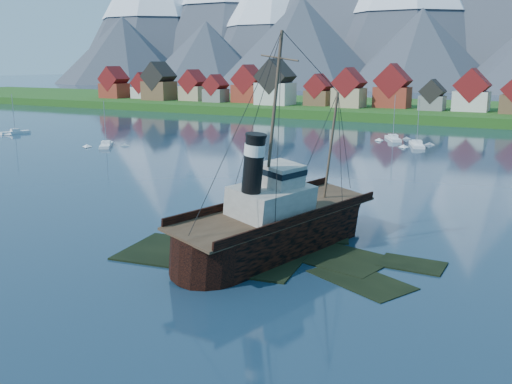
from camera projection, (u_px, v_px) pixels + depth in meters
The scene contains 10 objects.
ground at pixel (248, 255), 56.62m from camera, with size 1400.00×1400.00×0.00m, color #172D40.
shoal at pixel (273, 255), 57.71m from camera, with size 31.71×21.24×1.14m.
shore_bank at pixel (483, 116), 202.15m from camera, with size 600.00×80.00×3.20m, color #1E4313.
seawall at pixel (465, 127), 169.62m from camera, with size 600.00×2.50×2.00m, color #3F3D38.
town at pixel (378, 91), 200.36m from camera, with size 250.96×16.69×17.30m.
tugboat_wreck at pixel (282, 220), 58.48m from camera, with size 6.68×28.78×22.81m.
sailboat_a at pixel (106, 146), 129.65m from camera, with size 6.93×8.38×10.71m.
sailboat_b at pixel (15, 133), 153.16m from camera, with size 4.20×7.77×10.97m.
sailboat_c at pixel (393, 139), 140.48m from camera, with size 6.16×8.91×11.48m.
sailboat_e at pixel (417, 145), 130.14m from camera, with size 5.66×9.89×11.21m.
Camera 1 is at (26.48, -46.85, 18.72)m, focal length 40.00 mm.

